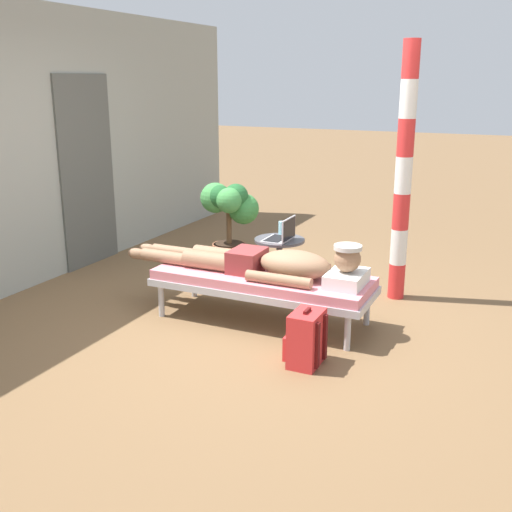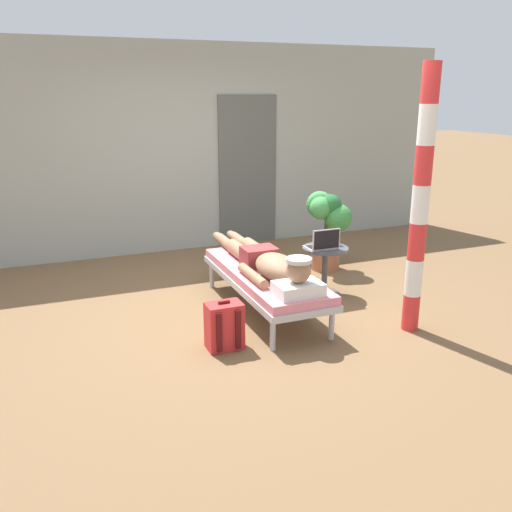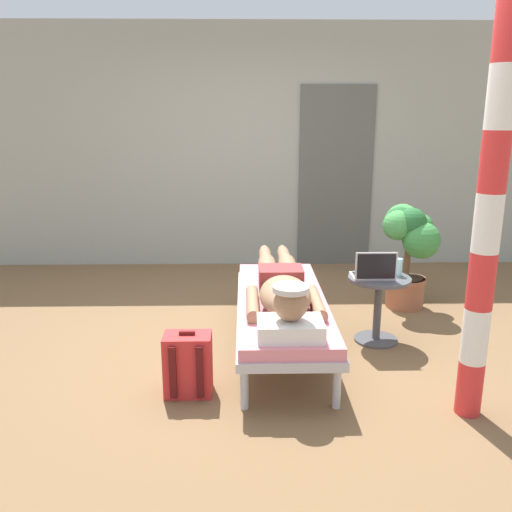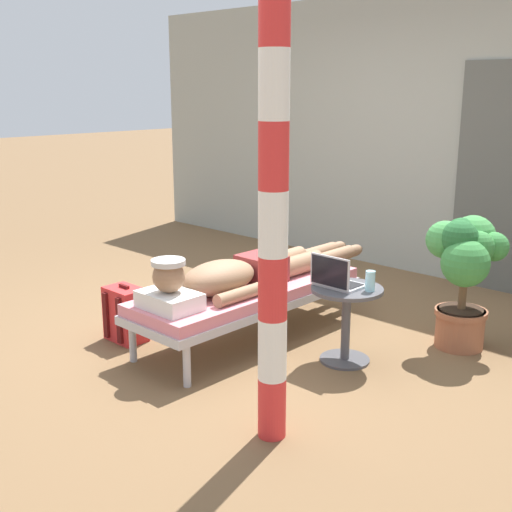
{
  "view_description": "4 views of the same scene",
  "coord_description": "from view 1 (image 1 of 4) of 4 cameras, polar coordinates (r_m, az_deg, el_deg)",
  "views": [
    {
      "loc": [
        -4.27,
        -2.1,
        2.0
      ],
      "look_at": [
        0.19,
        -0.03,
        0.58
      ],
      "focal_mm": 43.36,
      "sensor_mm": 36.0,
      "label": 1
    },
    {
      "loc": [
        -1.75,
        -4.72,
        2.09
      ],
      "look_at": [
        0.11,
        -0.14,
        0.59
      ],
      "focal_mm": 38.39,
      "sensor_mm": 36.0,
      "label": 2
    },
    {
      "loc": [
        -0.05,
        -3.88,
        1.75
      ],
      "look_at": [
        0.04,
        0.21,
        0.66
      ],
      "focal_mm": 38.27,
      "sensor_mm": 36.0,
      "label": 3
    },
    {
      "loc": [
        3.39,
        -3.32,
        1.81
      ],
      "look_at": [
        0.03,
        0.21,
        0.54
      ],
      "focal_mm": 45.79,
      "sensor_mm": 36.0,
      "label": 4
    }
  ],
  "objects": [
    {
      "name": "ground_plane",
      "position": [
        5.16,
        -1.25,
        -6.65
      ],
      "size": [
        40.0,
        40.0,
        0.0
      ],
      "primitive_type": "plane",
      "color": "brown"
    },
    {
      "name": "house_wall_back",
      "position": [
        6.44,
        -20.74,
        9.33
      ],
      "size": [
        7.6,
        0.2,
        2.7
      ],
      "primitive_type": "cube",
      "color": "#999E93",
      "rests_on": "ground"
    },
    {
      "name": "house_door_panel",
      "position": [
        6.97,
        -15.32,
        7.49
      ],
      "size": [
        0.84,
        0.03,
        2.04
      ],
      "primitive_type": "cube",
      "color": "#545651",
      "rests_on": "ground"
    },
    {
      "name": "lounge_chair",
      "position": [
        5.2,
        0.59,
        -2.4
      ],
      "size": [
        0.66,
        1.87,
        0.42
      ],
      "color": "#B7B7BC",
      "rests_on": "ground"
    },
    {
      "name": "person_reclining",
      "position": [
        5.12,
        1.19,
        -0.64
      ],
      "size": [
        0.53,
        2.17,
        0.33
      ],
      "color": "white",
      "rests_on": "lounge_chair"
    },
    {
      "name": "side_table",
      "position": [
        5.92,
        2.17,
        0.02
      ],
      "size": [
        0.48,
        0.48,
        0.52
      ],
      "color": "#4C4C51",
      "rests_on": "ground"
    },
    {
      "name": "laptop",
      "position": [
        5.79,
        2.43,
        1.96
      ],
      "size": [
        0.31,
        0.24,
        0.23
      ],
      "color": "silver",
      "rests_on": "side_table"
    },
    {
      "name": "drink_glass",
      "position": [
        6.01,
        2.38,
        2.58
      ],
      "size": [
        0.06,
        0.06,
        0.13
      ],
      "primitive_type": "cylinder",
      "color": "#99D8E5",
      "rests_on": "side_table"
    },
    {
      "name": "backpack",
      "position": [
        4.48,
        4.63,
        -7.63
      ],
      "size": [
        0.3,
        0.26,
        0.42
      ],
      "color": "red",
      "rests_on": "ground"
    },
    {
      "name": "potted_plant",
      "position": [
        6.56,
        -2.47,
        4.0
      ],
      "size": [
        0.51,
        0.61,
        0.94
      ],
      "color": "#9E5B3D",
      "rests_on": "ground"
    },
    {
      "name": "porch_post",
      "position": [
        5.73,
        13.44,
        7.27
      ],
      "size": [
        0.15,
        0.15,
        2.32
      ],
      "color": "red",
      "rests_on": "ground"
    }
  ]
}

